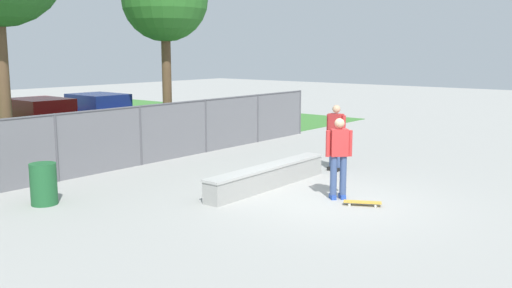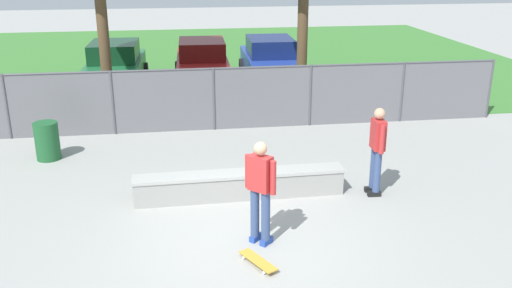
# 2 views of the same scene
# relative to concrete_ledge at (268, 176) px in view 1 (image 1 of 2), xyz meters

# --- Properties ---
(ground_plane) EXTENTS (80.00, 80.00, 0.00)m
(ground_plane) POSITION_rel_concrete_ledge_xyz_m (-0.17, -1.82, -0.27)
(ground_plane) COLOR #9E9E99
(concrete_ledge) EXTENTS (4.23, 0.56, 0.54)m
(concrete_ledge) POSITION_rel_concrete_ledge_xyz_m (0.00, 0.00, 0.00)
(concrete_ledge) COLOR #999993
(concrete_ledge) RESTS_ON ground
(skateboarder) EXTENTS (0.46, 0.45, 1.82)m
(skateboarder) POSITION_rel_concrete_ledge_xyz_m (0.12, -1.87, 0.73)
(skateboarder) COLOR #2647A5
(skateboarder) RESTS_ON ground
(skateboard) EXTENTS (0.55, 0.80, 0.09)m
(skateboard) POSITION_rel_concrete_ledge_xyz_m (-0.02, -2.57, -0.20)
(skateboard) COLOR gold
(skateboard) RESTS_ON ground
(chainlink_fence) EXTENTS (16.21, 0.07, 1.74)m
(chainlink_fence) POSITION_rel_concrete_ledge_xyz_m (-0.17, 4.52, 0.67)
(chainlink_fence) COLOR #4C4C51
(chainlink_fence) RESTS_ON ground
(car_red) EXTENTS (2.10, 4.25, 1.66)m
(car_red) POSITION_rel_concrete_ledge_xyz_m (-0.20, 9.89, 0.56)
(car_red) COLOR #B21E1E
(car_red) RESTS_ON ground
(car_blue) EXTENTS (2.10, 4.25, 1.66)m
(car_blue) POSITION_rel_concrete_ledge_xyz_m (2.32, 10.08, 0.56)
(car_blue) COLOR #233D9E
(car_blue) RESTS_ON ground
(bystander) EXTENTS (0.28, 0.60, 1.82)m
(bystander) POSITION_rel_concrete_ledge_xyz_m (2.73, -0.23, 0.73)
(bystander) COLOR black
(bystander) RESTS_ON ground
(trash_bin) EXTENTS (0.56, 0.56, 0.90)m
(trash_bin) POSITION_rel_concrete_ledge_xyz_m (-4.25, 2.82, 0.18)
(trash_bin) COLOR #1E592D
(trash_bin) RESTS_ON ground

